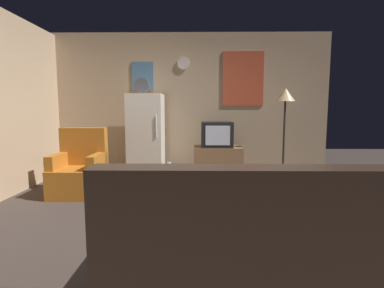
{
  "coord_description": "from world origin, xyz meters",
  "views": [
    {
      "loc": [
        0.14,
        -3.23,
        1.24
      ],
      "look_at": [
        0.07,
        0.9,
        0.75
      ],
      "focal_mm": 27.65,
      "sensor_mm": 36.0,
      "label": 1
    }
  ],
  "objects_px": {
    "crt_tv": "(217,134)",
    "armchair": "(80,171)",
    "fridge": "(146,137)",
    "standing_lamp": "(285,102)",
    "book_stack": "(260,176)",
    "wine_glass": "(169,168)",
    "couch": "(236,252)",
    "mug_ceramic_white": "(159,174)",
    "coffee_table": "(163,192)",
    "tv_stand": "(218,163)",
    "remote_control": "(151,173)"
  },
  "relations": [
    {
      "from": "wine_glass",
      "to": "couch",
      "type": "bearing_deg",
      "value": -71.33
    },
    {
      "from": "book_stack",
      "to": "crt_tv",
      "type": "bearing_deg",
      "value": 174.96
    },
    {
      "from": "fridge",
      "to": "wine_glass",
      "type": "relative_size",
      "value": 11.8
    },
    {
      "from": "tv_stand",
      "to": "mug_ceramic_white",
      "type": "xyz_separation_m",
      "value": [
        -0.82,
        -1.8,
        0.19
      ]
    },
    {
      "from": "fridge",
      "to": "mug_ceramic_white",
      "type": "relative_size",
      "value": 19.67
    },
    {
      "from": "standing_lamp",
      "to": "book_stack",
      "type": "bearing_deg",
      "value": 168.6
    },
    {
      "from": "standing_lamp",
      "to": "coffee_table",
      "type": "height_order",
      "value": "standing_lamp"
    },
    {
      "from": "standing_lamp",
      "to": "book_stack",
      "type": "relative_size",
      "value": 7.26
    },
    {
      "from": "couch",
      "to": "wine_glass",
      "type": "bearing_deg",
      "value": 108.67
    },
    {
      "from": "couch",
      "to": "armchair",
      "type": "bearing_deg",
      "value": 129.51
    },
    {
      "from": "couch",
      "to": "coffee_table",
      "type": "bearing_deg",
      "value": 111.24
    },
    {
      "from": "fridge",
      "to": "wine_glass",
      "type": "distance_m",
      "value": 1.7
    },
    {
      "from": "crt_tv",
      "to": "mug_ceramic_white",
      "type": "relative_size",
      "value": 6.0
    },
    {
      "from": "fridge",
      "to": "standing_lamp",
      "type": "relative_size",
      "value": 1.11
    },
    {
      "from": "fridge",
      "to": "coffee_table",
      "type": "distance_m",
      "value": 1.8
    },
    {
      "from": "crt_tv",
      "to": "mug_ceramic_white",
      "type": "height_order",
      "value": "crt_tv"
    },
    {
      "from": "crt_tv",
      "to": "couch",
      "type": "distance_m",
      "value": 3.4
    },
    {
      "from": "standing_lamp",
      "to": "couch",
      "type": "bearing_deg",
      "value": -110.99
    },
    {
      "from": "fridge",
      "to": "wine_glass",
      "type": "height_order",
      "value": "fridge"
    },
    {
      "from": "couch",
      "to": "book_stack",
      "type": "distance_m",
      "value": 3.42
    },
    {
      "from": "coffee_table",
      "to": "mug_ceramic_white",
      "type": "xyz_separation_m",
      "value": [
        -0.03,
        -0.16,
        0.26
      ]
    },
    {
      "from": "fridge",
      "to": "armchair",
      "type": "bearing_deg",
      "value": -129.42
    },
    {
      "from": "book_stack",
      "to": "coffee_table",
      "type": "bearing_deg",
      "value": -134.21
    },
    {
      "from": "fridge",
      "to": "couch",
      "type": "height_order",
      "value": "fridge"
    },
    {
      "from": "fridge",
      "to": "couch",
      "type": "relative_size",
      "value": 1.04
    },
    {
      "from": "coffee_table",
      "to": "couch",
      "type": "relative_size",
      "value": 0.42
    },
    {
      "from": "crt_tv",
      "to": "mug_ceramic_white",
      "type": "xyz_separation_m",
      "value": [
        -0.8,
        -1.8,
        -0.32
      ]
    },
    {
      "from": "mug_ceramic_white",
      "to": "armchair",
      "type": "height_order",
      "value": "armchair"
    },
    {
      "from": "remote_control",
      "to": "couch",
      "type": "bearing_deg",
      "value": -97.23
    },
    {
      "from": "standing_lamp",
      "to": "wine_glass",
      "type": "height_order",
      "value": "standing_lamp"
    },
    {
      "from": "coffee_table",
      "to": "remote_control",
      "type": "relative_size",
      "value": 4.8
    },
    {
      "from": "armchair",
      "to": "coffee_table",
      "type": "bearing_deg",
      "value": -27.0
    },
    {
      "from": "fridge",
      "to": "standing_lamp",
      "type": "distance_m",
      "value": 2.47
    },
    {
      "from": "fridge",
      "to": "crt_tv",
      "type": "bearing_deg",
      "value": -0.37
    },
    {
      "from": "standing_lamp",
      "to": "mug_ceramic_white",
      "type": "height_order",
      "value": "standing_lamp"
    },
    {
      "from": "standing_lamp",
      "to": "remote_control",
      "type": "relative_size",
      "value": 10.6
    },
    {
      "from": "tv_stand",
      "to": "book_stack",
      "type": "bearing_deg",
      "value": -5.26
    },
    {
      "from": "armchair",
      "to": "book_stack",
      "type": "xyz_separation_m",
      "value": [
        2.83,
        0.91,
        -0.28
      ]
    },
    {
      "from": "armchair",
      "to": "mug_ceramic_white",
      "type": "bearing_deg",
      "value": -33.11
    },
    {
      "from": "tv_stand",
      "to": "wine_glass",
      "type": "bearing_deg",
      "value": -114.44
    },
    {
      "from": "wine_glass",
      "to": "book_stack",
      "type": "xyz_separation_m",
      "value": [
        1.46,
        1.51,
        -0.45
      ]
    },
    {
      "from": "coffee_table",
      "to": "mug_ceramic_white",
      "type": "bearing_deg",
      "value": -101.18
    },
    {
      "from": "mug_ceramic_white",
      "to": "tv_stand",
      "type": "bearing_deg",
      "value": 65.57
    },
    {
      "from": "couch",
      "to": "standing_lamp",
      "type": "bearing_deg",
      "value": 69.01
    },
    {
      "from": "book_stack",
      "to": "fridge",
      "type": "bearing_deg",
      "value": 177.85
    },
    {
      "from": "crt_tv",
      "to": "armchair",
      "type": "xyz_separation_m",
      "value": [
        -2.06,
        -0.98,
        -0.46
      ]
    },
    {
      "from": "fridge",
      "to": "remote_control",
      "type": "height_order",
      "value": "fridge"
    },
    {
      "from": "wine_glass",
      "to": "armchair",
      "type": "distance_m",
      "value": 1.5
    },
    {
      "from": "crt_tv",
      "to": "couch",
      "type": "relative_size",
      "value": 0.32
    },
    {
      "from": "coffee_table",
      "to": "book_stack",
      "type": "bearing_deg",
      "value": 45.79
    }
  ]
}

